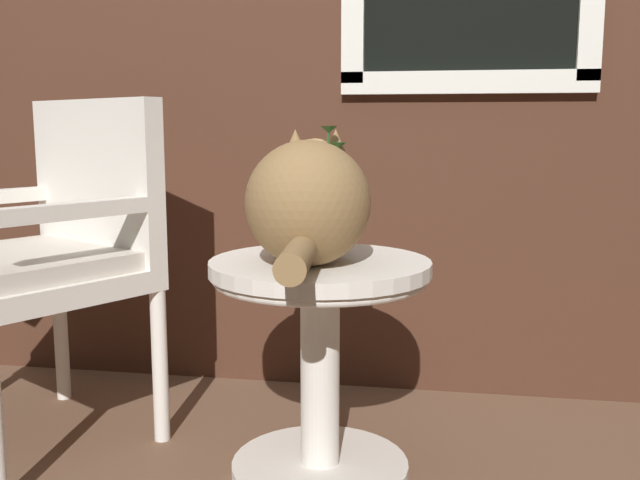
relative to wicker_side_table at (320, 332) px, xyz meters
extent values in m
cube|color=silver|center=(0.36, 0.62, 0.64)|extent=(0.79, 0.03, 0.07)
cylinder|color=silver|center=(0.00, 0.00, -0.36)|extent=(0.45, 0.45, 0.03)
cylinder|color=silver|center=(0.00, 0.00, -0.10)|extent=(0.10, 0.10, 0.49)
cylinder|color=silver|center=(0.00, 0.00, 0.17)|extent=(0.55, 0.55, 0.03)
torus|color=silver|center=(0.00, 0.00, 0.14)|extent=(0.53, 0.53, 0.02)
cylinder|color=silver|center=(-0.91, 0.37, -0.15)|extent=(0.04, 0.04, 0.43)
cylinder|color=silver|center=(-0.47, 0.12, -0.15)|extent=(0.04, 0.04, 0.43)
cube|color=silver|center=(-0.81, 0.04, 0.09)|extent=(0.74, 0.72, 0.06)
cube|color=beige|center=(-0.81, 0.04, 0.15)|extent=(0.68, 0.67, 0.05)
cube|color=silver|center=(-0.70, 0.24, 0.35)|extent=(0.51, 0.32, 0.46)
cube|color=silver|center=(-0.59, -0.09, 0.30)|extent=(0.28, 0.44, 0.04)
ellipsoid|color=olive|center=(-0.02, -0.07, 0.33)|extent=(0.32, 0.34, 0.29)
sphere|color=tan|center=(-0.04, 0.14, 0.38)|extent=(0.19, 0.19, 0.19)
cone|color=olive|center=(0.02, 0.15, 0.47)|extent=(0.06, 0.06, 0.07)
cone|color=olive|center=(-0.09, 0.14, 0.47)|extent=(0.06, 0.06, 0.07)
cylinder|color=olive|center=(0.00, -0.29, 0.24)|extent=(0.09, 0.29, 0.06)
cylinder|color=#99999E|center=(-0.01, 0.12, 0.19)|extent=(0.07, 0.07, 0.01)
ellipsoid|color=#99999E|center=(-0.01, 0.12, 0.26)|extent=(0.12, 0.12, 0.12)
cylinder|color=#99999E|center=(-0.01, 0.12, 0.33)|extent=(0.07, 0.07, 0.06)
torus|color=#99999E|center=(-0.01, 0.12, 0.36)|extent=(0.09, 0.09, 0.01)
cylinder|color=#2D662D|center=(-0.01, 0.13, 0.40)|extent=(0.01, 0.03, 0.09)
cone|color=#2D662D|center=(-0.01, 0.14, 0.44)|extent=(0.04, 0.04, 0.02)
cylinder|color=#2D662D|center=(0.01, 0.11, 0.41)|extent=(0.04, 0.01, 0.10)
cone|color=#2D662D|center=(0.03, 0.11, 0.46)|extent=(0.04, 0.04, 0.02)
cylinder|color=#2D662D|center=(0.00, 0.10, 0.43)|extent=(0.02, 0.03, 0.14)
cone|color=#2D662D|center=(0.01, 0.09, 0.50)|extent=(0.04, 0.04, 0.02)
camera|label=1|loc=(0.29, -1.72, 0.50)|focal=40.58mm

